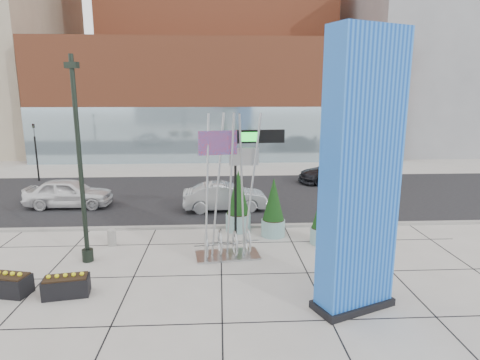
{
  "coord_description": "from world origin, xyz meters",
  "views": [
    {
      "loc": [
        0.97,
        -13.86,
        6.12
      ],
      "look_at": [
        1.8,
        2.0,
        2.71
      ],
      "focal_mm": 30.0,
      "sensor_mm": 36.0,
      "label": 1
    }
  ],
  "objects_px": {
    "public_art_sculpture": "(228,220)",
    "car_white_west": "(69,193)",
    "car_silver_mid": "(225,197)",
    "lamp_post": "(82,182)",
    "overhead_street_sign": "(254,146)",
    "blue_pylon": "(360,181)",
    "concrete_bollard": "(112,238)"
  },
  "relations": [
    {
      "from": "overhead_street_sign",
      "to": "car_white_west",
      "type": "xyz_separation_m",
      "value": [
        -9.75,
        5.15,
        -3.21
      ]
    },
    {
      "from": "blue_pylon",
      "to": "lamp_post",
      "type": "xyz_separation_m",
      "value": [
        -8.81,
        3.75,
        -0.74
      ]
    },
    {
      "from": "public_art_sculpture",
      "to": "car_silver_mid",
      "type": "bearing_deg",
      "value": 82.95
    },
    {
      "from": "public_art_sculpture",
      "to": "car_white_west",
      "type": "distance_m",
      "value": 11.28
    },
    {
      "from": "overhead_street_sign",
      "to": "car_silver_mid",
      "type": "bearing_deg",
      "value": 101.57
    },
    {
      "from": "car_silver_mid",
      "to": "public_art_sculpture",
      "type": "bearing_deg",
      "value": 176.63
    },
    {
      "from": "public_art_sculpture",
      "to": "car_white_west",
      "type": "relative_size",
      "value": 1.19
    },
    {
      "from": "public_art_sculpture",
      "to": "overhead_street_sign",
      "type": "height_order",
      "value": "public_art_sculpture"
    },
    {
      "from": "concrete_bollard",
      "to": "car_white_west",
      "type": "distance_m",
      "value": 7.08
    },
    {
      "from": "blue_pylon",
      "to": "concrete_bollard",
      "type": "relative_size",
      "value": 11.6
    },
    {
      "from": "lamp_post",
      "to": "car_silver_mid",
      "type": "relative_size",
      "value": 1.67
    },
    {
      "from": "public_art_sculpture",
      "to": "concrete_bollard",
      "type": "distance_m",
      "value": 5.06
    },
    {
      "from": "blue_pylon",
      "to": "car_white_west",
      "type": "xyz_separation_m",
      "value": [
        -12.14,
        11.26,
        -3.0
      ]
    },
    {
      "from": "lamp_post",
      "to": "overhead_street_sign",
      "type": "relative_size",
      "value": 1.6
    },
    {
      "from": "car_silver_mid",
      "to": "lamp_post",
      "type": "bearing_deg",
      "value": 137.5
    },
    {
      "from": "overhead_street_sign",
      "to": "car_white_west",
      "type": "height_order",
      "value": "overhead_street_sign"
    },
    {
      "from": "lamp_post",
      "to": "concrete_bollard",
      "type": "height_order",
      "value": "lamp_post"
    },
    {
      "from": "lamp_post",
      "to": "public_art_sculpture",
      "type": "xyz_separation_m",
      "value": [
        5.24,
        0.2,
        -1.61
      ]
    },
    {
      "from": "overhead_street_sign",
      "to": "lamp_post",
      "type": "bearing_deg",
      "value": -164.44
    },
    {
      "from": "lamp_post",
      "to": "car_white_west",
      "type": "bearing_deg",
      "value": 113.92
    },
    {
      "from": "blue_pylon",
      "to": "car_silver_mid",
      "type": "xyz_separation_m",
      "value": [
        -3.58,
        10.21,
        -3.05
      ]
    },
    {
      "from": "lamp_post",
      "to": "concrete_bollard",
      "type": "distance_m",
      "value": 3.16
    },
    {
      "from": "blue_pylon",
      "to": "car_white_west",
      "type": "relative_size",
      "value": 1.7
    },
    {
      "from": "concrete_bollard",
      "to": "car_silver_mid",
      "type": "xyz_separation_m",
      "value": [
        4.74,
        4.9,
        0.4
      ]
    },
    {
      "from": "car_white_west",
      "to": "car_silver_mid",
      "type": "xyz_separation_m",
      "value": [
        8.56,
        -1.05,
        -0.05
      ]
    },
    {
      "from": "public_art_sculpture",
      "to": "car_white_west",
      "type": "xyz_separation_m",
      "value": [
        -8.57,
        7.3,
        -0.65
      ]
    },
    {
      "from": "public_art_sculpture",
      "to": "car_silver_mid",
      "type": "height_order",
      "value": "public_art_sculpture"
    },
    {
      "from": "concrete_bollard",
      "to": "lamp_post",
      "type": "bearing_deg",
      "value": -107.46
    },
    {
      "from": "car_white_west",
      "to": "overhead_street_sign",
      "type": "bearing_deg",
      "value": -116.97
    },
    {
      "from": "concrete_bollard",
      "to": "overhead_street_sign",
      "type": "distance_m",
      "value": 7.01
    },
    {
      "from": "public_art_sculpture",
      "to": "concrete_bollard",
      "type": "bearing_deg",
      "value": 156.95
    },
    {
      "from": "blue_pylon",
      "to": "car_silver_mid",
      "type": "height_order",
      "value": "blue_pylon"
    }
  ]
}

